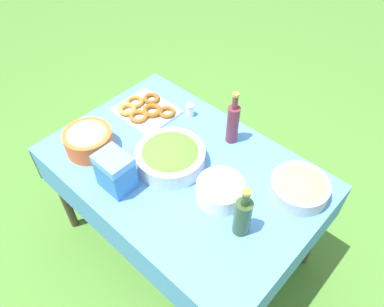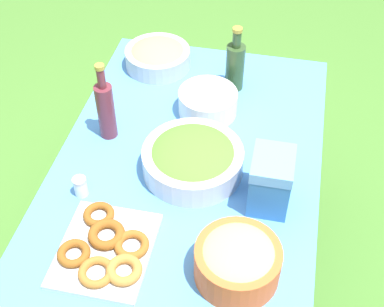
% 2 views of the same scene
% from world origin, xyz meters
% --- Properties ---
extents(ground_plane, '(14.00, 14.00, 0.00)m').
position_xyz_m(ground_plane, '(0.00, 0.00, 0.00)').
color(ground_plane, '#477A2D').
extents(picnic_table, '(1.40, 0.94, 0.74)m').
position_xyz_m(picnic_table, '(0.00, 0.00, 0.65)').
color(picnic_table, '#4C8CD1').
rests_on(picnic_table, ground_plane).
extents(salad_bowl, '(0.35, 0.35, 0.11)m').
position_xyz_m(salad_bowl, '(0.06, 0.03, 0.80)').
color(salad_bowl, silver).
rests_on(salad_bowl, picnic_table).
extents(pasta_bowl, '(0.25, 0.25, 0.14)m').
position_xyz_m(pasta_bowl, '(0.45, 0.24, 0.82)').
color(pasta_bowl, '#E05B28').
rests_on(pasta_bowl, picnic_table).
extents(donut_platter, '(0.35, 0.30, 0.05)m').
position_xyz_m(donut_platter, '(0.45, -0.16, 0.76)').
color(donut_platter, silver).
rests_on(donut_platter, picnic_table).
extents(plate_stack, '(0.23, 0.23, 0.10)m').
position_xyz_m(plate_stack, '(-0.26, 0.02, 0.79)').
color(plate_stack, white).
rests_on(plate_stack, picnic_table).
extents(olive_oil_bottle, '(0.08, 0.08, 0.28)m').
position_xyz_m(olive_oil_bottle, '(-0.44, 0.09, 0.85)').
color(olive_oil_bottle, '#2D4723').
rests_on(olive_oil_bottle, picnic_table).
extents(wine_bottle, '(0.07, 0.07, 0.32)m').
position_xyz_m(wine_bottle, '(-0.06, -0.32, 0.87)').
color(wine_bottle, maroon).
rests_on(wine_bottle, picnic_table).
extents(bread_bowl, '(0.28, 0.28, 0.10)m').
position_xyz_m(bread_bowl, '(-0.52, -0.25, 0.79)').
color(bread_bowl, '#B2B7BC').
rests_on(bread_bowl, picnic_table).
extents(cooler_box, '(0.16, 0.13, 0.20)m').
position_xyz_m(cooler_box, '(0.15, 0.30, 0.85)').
color(cooler_box, '#3372B7').
rests_on(cooler_box, picnic_table).
extents(salt_shaker, '(0.05, 0.05, 0.07)m').
position_xyz_m(salt_shaker, '(0.24, -0.32, 0.78)').
color(salt_shaker, white).
rests_on(salt_shaker, picnic_table).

